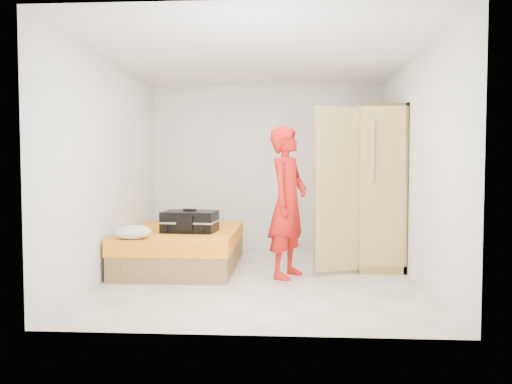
# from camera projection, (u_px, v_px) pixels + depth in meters

# --- Properties ---
(room) EXTENTS (4.00, 4.02, 2.60)m
(room) POSITION_uv_depth(u_px,v_px,m) (260.00, 169.00, 5.85)
(room) COLOR beige
(room) RESTS_ON ground
(bed) EXTENTS (1.42, 2.02, 0.50)m
(bed) POSITION_uv_depth(u_px,v_px,m) (183.00, 248.00, 6.60)
(bed) COLOR #9A7746
(bed) RESTS_ON ground
(wardrobe) EXTENTS (1.14, 1.38, 2.10)m
(wardrobe) POSITION_uv_depth(u_px,v_px,m) (372.00, 191.00, 6.62)
(wardrobe) COLOR tan
(wardrobe) RESTS_ON ground
(person) EXTENTS (0.66, 0.78, 1.80)m
(person) POSITION_uv_depth(u_px,v_px,m) (288.00, 202.00, 5.96)
(person) COLOR red
(person) RESTS_ON ground
(suitcase) EXTENTS (0.71, 0.56, 0.29)m
(suitcase) POSITION_uv_depth(u_px,v_px,m) (190.00, 222.00, 6.32)
(suitcase) COLOR black
(suitcase) RESTS_ON bed
(round_cushion) EXTENTS (0.41, 0.41, 0.16)m
(round_cushion) POSITION_uv_depth(u_px,v_px,m) (133.00, 232.00, 5.70)
(round_cushion) COLOR beige
(round_cushion) RESTS_ON bed
(pillow) EXTENTS (0.55, 0.29, 0.10)m
(pillow) POSITION_uv_depth(u_px,v_px,m) (193.00, 219.00, 7.43)
(pillow) COLOR beige
(pillow) RESTS_ON bed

